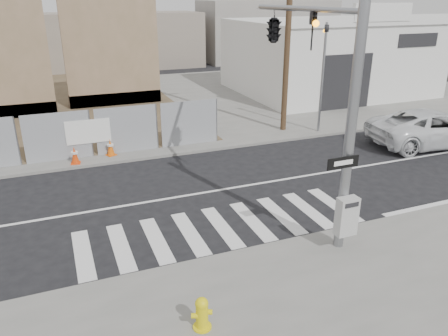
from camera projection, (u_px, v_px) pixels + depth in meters
name	position (u px, v px, depth m)	size (l,w,h in m)	color
ground	(196.00, 194.00, 15.22)	(100.00, 100.00, 0.00)	black
sidewalk_far	(125.00, 105.00, 27.28)	(50.00, 20.00, 0.12)	slate
signal_pole	(296.00, 58.00, 12.56)	(0.96, 5.87, 7.00)	gray
far_signal_pole	(324.00, 63.00, 20.67)	(0.16, 0.20, 5.60)	gray
concrete_wall_right	(112.00, 51.00, 25.96)	(5.50, 1.30, 8.00)	#796548
auto_shop	(327.00, 56.00, 30.31)	(12.00, 10.20, 5.95)	silver
utility_pole_right	(288.00, 24.00, 20.30)	(1.60, 0.28, 10.00)	#4A3522
fire_hydrant	(202.00, 313.00, 8.81)	(0.51, 0.51, 0.73)	yellow
suv	(433.00, 128.00, 19.96)	(2.72, 5.90, 1.64)	silver
traffic_cone_c	(75.00, 155.00, 17.55)	(0.42, 0.42, 0.71)	red
traffic_cone_d	(110.00, 147.00, 18.46)	(0.49, 0.49, 0.72)	#D7580B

